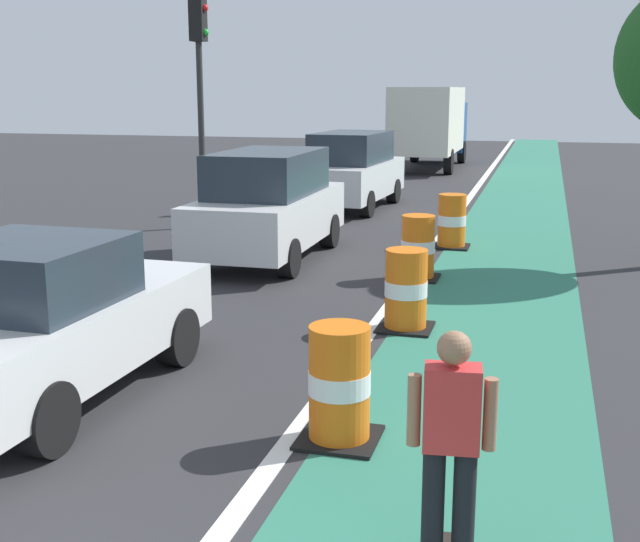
% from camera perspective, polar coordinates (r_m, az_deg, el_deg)
% --- Properties ---
extents(bike_lane_strip, '(2.50, 80.00, 0.01)m').
position_cam_1_polar(bike_lane_strip, '(14.88, 12.58, -0.03)').
color(bike_lane_strip, '#2D755B').
rests_on(bike_lane_strip, ground).
extents(lane_divider_stripe, '(0.20, 80.00, 0.01)m').
position_cam_1_polar(lane_divider_stripe, '(15.02, 6.86, 0.31)').
color(lane_divider_stripe, silver).
rests_on(lane_divider_stripe, ground).
extents(skateboarder_on_lane, '(0.57, 0.82, 1.69)m').
position_cam_1_polar(skateboarder_on_lane, '(5.46, 9.06, -11.99)').
color(skateboarder_on_lane, black).
rests_on(skateboarder_on_lane, ground).
extents(parked_sedan_nearest, '(2.00, 4.14, 1.70)m').
position_cam_1_polar(parked_sedan_nearest, '(8.93, -18.60, -3.28)').
color(parked_sedan_nearest, silver).
rests_on(parked_sedan_nearest, ground).
extents(parked_suv_second, '(1.95, 4.61, 2.04)m').
position_cam_1_polar(parked_suv_second, '(15.49, -3.60, 4.62)').
color(parked_suv_second, silver).
rests_on(parked_suv_second, ground).
extents(parked_suv_third, '(2.12, 4.70, 2.04)m').
position_cam_1_polar(parked_suv_third, '(22.21, 2.22, 7.03)').
color(parked_suv_third, silver).
rests_on(parked_suv_third, ground).
extents(traffic_barrel_front, '(0.73, 0.73, 1.09)m').
position_cam_1_polar(traffic_barrel_front, '(7.52, 1.35, -7.95)').
color(traffic_barrel_front, orange).
rests_on(traffic_barrel_front, ground).
extents(traffic_barrel_mid, '(0.73, 0.73, 1.09)m').
position_cam_1_polar(traffic_barrel_mid, '(11.01, 5.99, -1.37)').
color(traffic_barrel_mid, orange).
rests_on(traffic_barrel_mid, ground).
extents(traffic_barrel_back, '(0.73, 0.73, 1.09)m').
position_cam_1_polar(traffic_barrel_back, '(13.98, 6.82, 1.60)').
color(traffic_barrel_back, orange).
rests_on(traffic_barrel_back, ground).
extents(traffic_barrel_far, '(0.73, 0.73, 1.09)m').
position_cam_1_polar(traffic_barrel_far, '(16.87, 9.15, 3.40)').
color(traffic_barrel_far, orange).
rests_on(traffic_barrel_far, ground).
extents(delivery_truck_down_block, '(2.38, 7.61, 3.23)m').
position_cam_1_polar(delivery_truck_down_block, '(33.85, 7.68, 10.20)').
color(delivery_truck_down_block, silver).
rests_on(delivery_truck_down_block, ground).
extents(traffic_light_corner, '(0.41, 0.32, 5.10)m').
position_cam_1_polar(traffic_light_corner, '(19.14, -8.35, 13.42)').
color(traffic_light_corner, '#2D2D2D').
rests_on(traffic_light_corner, ground).
extents(pedestrian_crossing, '(0.34, 0.20, 1.61)m').
position_cam_1_polar(pedestrian_crossing, '(21.39, -6.52, 6.28)').
color(pedestrian_crossing, '#33333D').
rests_on(pedestrian_crossing, ground).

